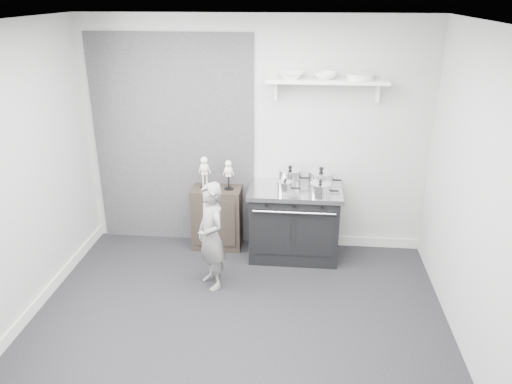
{
  "coord_description": "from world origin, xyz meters",
  "views": [
    {
      "loc": [
        0.56,
        -3.75,
        2.93
      ],
      "look_at": [
        0.11,
        0.95,
        1.0
      ],
      "focal_mm": 35.0,
      "sensor_mm": 36.0,
      "label": 1
    }
  ],
  "objects": [
    {
      "name": "skeleton_torso",
      "position": [
        -0.28,
        1.61,
        0.96
      ],
      "size": [
        0.11,
        0.07,
        0.41
      ],
      "primitive_type": null,
      "color": "silver",
      "rests_on": "side_cabinet"
    },
    {
      "name": "bowl_small",
      "position": [
        0.78,
        1.67,
        2.08
      ],
      "size": [
        0.24,
        0.24,
        0.07
      ],
      "primitive_type": "imported",
      "color": "white",
      "rests_on": "wall_shelf"
    },
    {
      "name": "stove",
      "position": [
        0.5,
        1.48,
        0.43
      ],
      "size": [
        1.05,
        0.66,
        0.84
      ],
      "color": "black",
      "rests_on": "ground"
    },
    {
      "name": "pot_back_left",
      "position": [
        0.43,
        1.61,
        0.94
      ],
      "size": [
        0.35,
        0.27,
        0.23
      ],
      "color": "silver",
      "rests_on": "stove"
    },
    {
      "name": "skeleton_full",
      "position": [
        -0.56,
        1.61,
        0.98
      ],
      "size": [
        0.13,
        0.08,
        0.45
      ],
      "primitive_type": null,
      "color": "silver",
      "rests_on": "side_cabinet"
    },
    {
      "name": "child",
      "position": [
        -0.34,
        0.75,
        0.58
      ],
      "size": [
        0.47,
        0.5,
        1.16
      ],
      "primitive_type": "imported",
      "rotation": [
        0.0,
        0.0,
        -0.94
      ],
      "color": "slate",
      "rests_on": "ground"
    },
    {
      "name": "ground",
      "position": [
        0.0,
        0.0,
        0.0
      ],
      "size": [
        4.0,
        4.0,
        0.0
      ],
      "primitive_type": "plane",
      "color": "black",
      "rests_on": "ground"
    },
    {
      "name": "pot_front_right",
      "position": [
        0.77,
        1.28,
        0.92
      ],
      "size": [
        0.32,
        0.23,
        0.19
      ],
      "color": "silver",
      "rests_on": "stove"
    },
    {
      "name": "pot_back_right",
      "position": [
        0.78,
        1.57,
        0.94
      ],
      "size": [
        0.38,
        0.29,
        0.24
      ],
      "color": "silver",
      "rests_on": "stove"
    },
    {
      "name": "side_cabinet",
      "position": [
        -0.43,
        1.61,
        0.38
      ],
      "size": [
        0.58,
        0.34,
        0.76
      ],
      "primitive_type": "cube",
      "color": "black",
      "rests_on": "ground"
    },
    {
      "name": "bowl_large",
      "position": [
        0.41,
        1.67,
        2.07
      ],
      "size": [
        0.28,
        0.28,
        0.07
      ],
      "primitive_type": "imported",
      "color": "white",
      "rests_on": "wall_shelf"
    },
    {
      "name": "plate_stack",
      "position": [
        1.14,
        1.67,
        2.07
      ],
      "size": [
        0.28,
        0.28,
        0.06
      ],
      "primitive_type": "cylinder",
      "color": "silver",
      "rests_on": "wall_shelf"
    },
    {
      "name": "pot_front_center",
      "position": [
        0.39,
        1.34,
        0.91
      ],
      "size": [
        0.25,
        0.17,
        0.17
      ],
      "color": "silver",
      "rests_on": "stove"
    },
    {
      "name": "wall_shelf",
      "position": [
        0.8,
        1.68,
        2.01
      ],
      "size": [
        1.3,
        0.26,
        0.24
      ],
      "color": "silver",
      "rests_on": "room_shell"
    },
    {
      "name": "room_shell",
      "position": [
        -0.09,
        0.15,
        1.64
      ],
      "size": [
        4.02,
        3.62,
        2.71
      ],
      "color": "#AEAEAB",
      "rests_on": "ground"
    }
  ]
}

